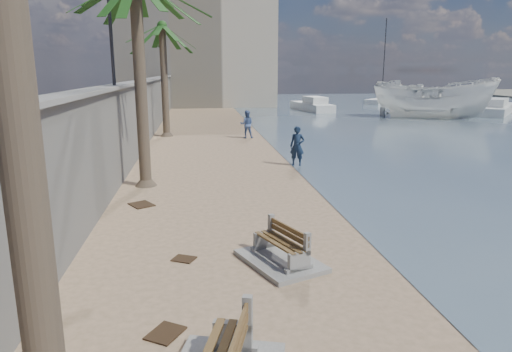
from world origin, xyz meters
TOP-DOWN VIEW (x-y plane):
  - seawall at (-5.20, 20.00)m, footprint 0.45×70.00m
  - wall_cap at (-5.20, 20.00)m, footprint 0.80×70.00m
  - end_building at (-2.00, 52.00)m, footprint 18.00×12.00m
  - bench_far at (-0.40, 3.63)m, footprint 1.97×2.30m
  - palm_back at (-4.09, 24.19)m, footprint 5.00×5.00m
  - person_a at (2.24, 13.94)m, footprint 0.86×0.74m
  - person_b at (0.95, 22.72)m, footprint 0.99×0.80m
  - boat_cruiser at (18.54, 32.64)m, footprint 5.40×5.36m
  - yacht_near at (27.12, 36.66)m, footprint 9.68×10.47m
  - yacht_far at (9.92, 41.77)m, footprint 3.17×7.70m
  - sailboat_west at (21.75, 51.66)m, footprint 6.49×6.89m
  - debris_b at (-2.73, 1.13)m, footprint 0.70×0.74m
  - debris_c at (-3.94, 8.57)m, footprint 0.92×0.97m
  - debris_d at (-2.51, 4.10)m, footprint 0.60×0.56m

SIDE VIEW (x-z plane):
  - debris_b at x=-2.73m, z-range 0.00..0.03m
  - debris_c at x=-3.94m, z-range 0.00..0.03m
  - debris_d at x=-2.51m, z-range 0.00..0.03m
  - sailboat_west at x=21.75m, z-range -4.99..5.63m
  - yacht_near at x=27.12m, z-range -0.40..1.10m
  - yacht_far at x=9.92m, z-range -0.40..1.10m
  - bench_far at x=-0.40m, z-range -0.05..0.76m
  - person_b at x=0.95m, z-range 0.00..1.91m
  - person_a at x=2.24m, z-range 0.00..2.02m
  - seawall at x=-5.20m, z-range 0.00..3.50m
  - boat_cruiser at x=18.54m, z-range -0.40..4.16m
  - wall_cap at x=-5.20m, z-range 3.49..3.61m
  - palm_back at x=-4.09m, z-range 2.86..10.56m
  - end_building at x=-2.00m, z-range 0.00..14.00m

